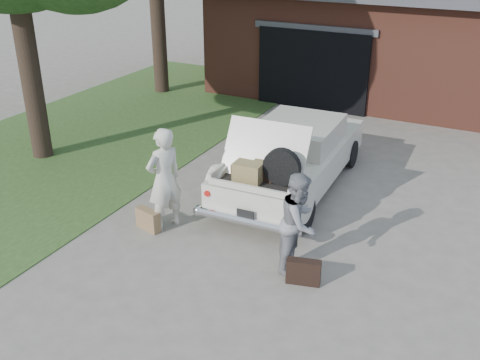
% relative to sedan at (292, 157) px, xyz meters
% --- Properties ---
extents(ground, '(90.00, 90.00, 0.00)m').
position_rel_sedan_xyz_m(ground, '(-0.01, -2.85, -0.68)').
color(ground, gray).
rests_on(ground, ground).
extents(grass_strip, '(6.00, 16.00, 0.02)m').
position_rel_sedan_xyz_m(grass_strip, '(-5.51, 0.15, -0.67)').
color(grass_strip, '#2D4C1E').
rests_on(grass_strip, ground).
extents(house, '(12.80, 7.80, 3.30)m').
position_rel_sedan_xyz_m(house, '(0.97, 8.62, 1.00)').
color(house, brown).
rests_on(house, ground).
extents(sedan, '(1.95, 4.64, 1.78)m').
position_rel_sedan_xyz_m(sedan, '(0.00, 0.00, 0.00)').
color(sedan, beige).
rests_on(sedan, ground).
extents(woman_left, '(0.66, 0.79, 1.83)m').
position_rel_sedan_xyz_m(woman_left, '(-1.34, -2.46, 0.24)').
color(woman_left, beige).
rests_on(woman_left, ground).
extents(woman_right, '(0.60, 0.77, 1.59)m').
position_rel_sedan_xyz_m(woman_right, '(1.17, -2.61, 0.12)').
color(woman_right, gray).
rests_on(woman_right, ground).
extents(suitcase_left, '(0.51, 0.27, 0.38)m').
position_rel_sedan_xyz_m(suitcase_left, '(-1.58, -2.68, -0.49)').
color(suitcase_left, '#91714A').
rests_on(suitcase_left, ground).
extents(suitcase_right, '(0.53, 0.28, 0.39)m').
position_rel_sedan_xyz_m(suitcase_right, '(1.40, -2.96, -0.48)').
color(suitcase_right, black).
rests_on(suitcase_right, ground).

